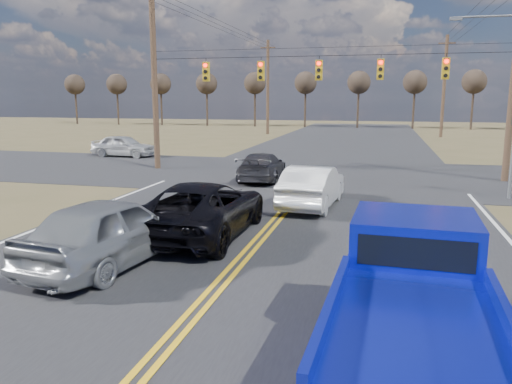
% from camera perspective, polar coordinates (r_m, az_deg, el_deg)
% --- Properties ---
extents(ground, '(160.00, 160.00, 0.00)m').
position_cam_1_polar(ground, '(9.25, -7.88, -14.62)').
color(ground, brown).
rests_on(ground, ground).
extents(road_main, '(14.00, 120.00, 0.02)m').
position_cam_1_polar(road_main, '(18.44, 3.78, -1.64)').
color(road_main, '#28282B').
rests_on(road_main, ground).
extents(road_cross, '(120.00, 12.00, 0.02)m').
position_cam_1_polar(road_cross, '(26.22, 6.94, 2.00)').
color(road_cross, '#28282B').
rests_on(road_cross, ground).
extents(signal_gantry, '(19.60, 4.83, 10.00)m').
position_cam_1_polar(signal_gantry, '(25.68, 8.28, 13.12)').
color(signal_gantry, '#473323').
rests_on(signal_gantry, ground).
extents(utility_poles, '(19.60, 58.32, 10.00)m').
position_cam_1_polar(utility_poles, '(24.97, 6.92, 13.60)').
color(utility_poles, '#473323').
rests_on(utility_poles, ground).
extents(treeline, '(87.00, 117.80, 7.40)m').
position_cam_1_polar(treeline, '(34.88, 9.09, 13.49)').
color(treeline, '#33261C').
rests_on(treeline, ground).
extents(pickup_truck, '(2.45, 5.73, 2.12)m').
position_cam_1_polar(pickup_truck, '(7.38, 17.49, -13.06)').
color(pickup_truck, black).
rests_on(pickup_truck, ground).
extents(silver_suv, '(2.65, 5.15, 1.68)m').
position_cam_1_polar(silver_suv, '(12.38, -16.33, -4.24)').
color(silver_suv, gray).
rests_on(silver_suv, ground).
extents(black_suv, '(2.65, 5.70, 1.58)m').
position_cam_1_polar(black_suv, '(14.50, -6.15, -1.90)').
color(black_suv, black).
rests_on(black_suv, ground).
extents(white_car_queue, '(1.95, 4.73, 1.52)m').
position_cam_1_polar(white_car_queue, '(18.35, 6.47, 0.68)').
color(white_car_queue, silver).
rests_on(white_car_queue, ground).
extents(dgrey_car_queue, '(2.15, 4.71, 1.34)m').
position_cam_1_polar(dgrey_car_queue, '(24.10, 0.67, 2.92)').
color(dgrey_car_queue, '#2C2C30').
rests_on(dgrey_car_queue, ground).
extents(cross_car_west, '(1.94, 4.42, 1.48)m').
position_cam_1_polar(cross_car_west, '(35.04, -14.91, 5.13)').
color(cross_car_west, beige).
rests_on(cross_car_west, ground).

